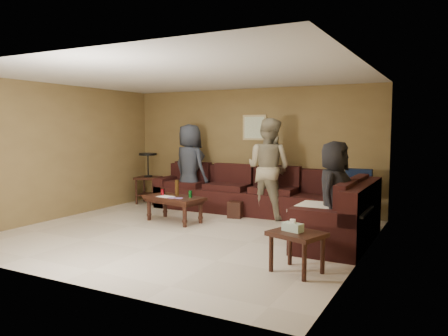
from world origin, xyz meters
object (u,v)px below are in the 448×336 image
sectional_sofa (268,203)px  waste_bin (235,210)px  coffee_table (174,200)px  end_table_left (148,177)px  side_table_right (296,237)px  person_left (190,166)px  person_middle (269,168)px  person_right (334,194)px

sectional_sofa → waste_bin: (-0.66, -0.02, -0.17)m
coffee_table → end_table_left: (-1.62, 1.34, 0.20)m
end_table_left → side_table_right: (4.46, -2.99, -0.18)m
sectional_sofa → person_left: person_left is taller
sectional_sofa → person_middle: bearing=112.7°
person_middle → person_left: bearing=6.1°
end_table_left → person_middle: size_ratio=0.61×
end_table_left → coffee_table: bearing=-39.7°
person_middle → sectional_sofa: bearing=122.3°
waste_bin → coffee_table: bearing=-134.1°
person_left → end_table_left: bearing=14.6°
end_table_left → side_table_right: end_table_left is taller
coffee_table → side_table_right: size_ratio=1.69×
end_table_left → side_table_right: bearing=-33.8°
coffee_table → person_right: 2.99m
end_table_left → person_right: bearing=-20.1°
sectional_sofa → waste_bin: bearing=-178.5°
coffee_table → side_table_right: (2.84, -1.65, 0.02)m
coffee_table → end_table_left: size_ratio=1.05×
sectional_sofa → end_table_left: 3.14m
waste_bin → person_right: bearing=-28.9°
sectional_sofa → coffee_table: 1.71m
sectional_sofa → coffee_table: size_ratio=3.90×
waste_bin → sectional_sofa: bearing=1.5°
person_middle → person_right: size_ratio=1.24×
sectional_sofa → person_left: (-1.95, 0.41, 0.56)m
side_table_right → end_table_left: bearing=146.2°
end_table_left → side_table_right: 5.37m
person_right → end_table_left: bearing=73.0°
sectional_sofa → person_middle: size_ratio=2.48×
waste_bin → side_table_right: bearing=-50.8°
person_middle → side_table_right: bearing=127.6°
coffee_table → person_left: person_left is taller
person_left → person_middle: (1.82, -0.11, 0.05)m
sectional_sofa → end_table_left: bearing=171.2°
side_table_right → person_right: size_ratio=0.47×
coffee_table → person_right: (2.95, -0.33, 0.36)m
person_middle → person_right: bearing=146.5°
end_table_left → person_middle: (2.97, -0.18, 0.34)m
sectional_sofa → person_left: 2.07m
person_middle → person_right: person_middle is taller
end_table_left → person_left: (1.15, -0.07, 0.29)m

